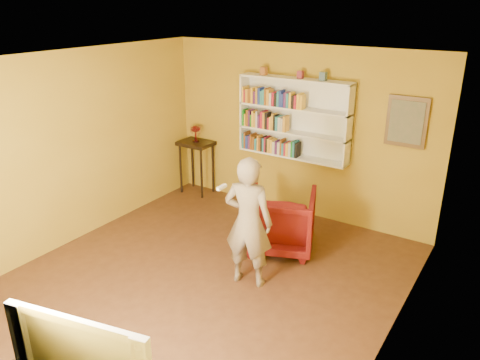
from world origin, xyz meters
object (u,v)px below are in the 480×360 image
at_px(console_table, 196,151).
at_px(person, 248,222).
at_px(television, 90,347).
at_px(ruby_lustre, 195,130).
at_px(armchair, 280,220).
at_px(bookshelf, 295,118).

relative_size(console_table, person, 0.58).
bearing_deg(console_table, television, -60.88).
height_order(console_table, person, person).
relative_size(console_table, television, 0.80).
bearing_deg(ruby_lustre, television, -60.88).
bearing_deg(person, armchair, -97.56).
distance_m(bookshelf, ruby_lustre, 1.90).
relative_size(person, television, 1.37).
xyz_separation_m(bookshelf, person, (0.48, -2.13, -0.77)).
bearing_deg(armchair, bookshelf, -92.28).
xyz_separation_m(armchair, television, (0.26, -3.51, 0.47)).
height_order(ruby_lustre, person, person).
xyz_separation_m(armchair, person, (0.08, -0.97, 0.39)).
xyz_separation_m(bookshelf, ruby_lustre, (-1.84, -0.16, -0.43)).
bearing_deg(console_table, ruby_lustre, -56.31).
distance_m(console_table, person, 3.04).
relative_size(bookshelf, console_table, 1.88).
bearing_deg(person, console_table, -52.34).
bearing_deg(television, armchair, 82.13).
bearing_deg(armchair, person, 73.11).
relative_size(console_table, armchair, 1.02).
bearing_deg(console_table, person, -40.29).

